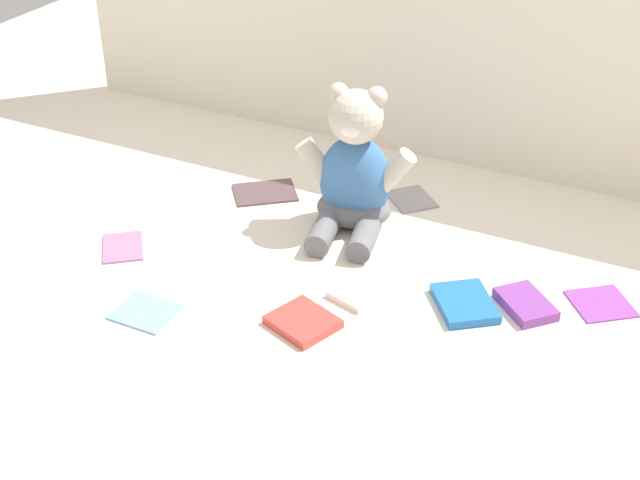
% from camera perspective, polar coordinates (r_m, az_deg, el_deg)
% --- Properties ---
extents(ground_plane, '(3.20, 3.20, 0.00)m').
position_cam_1_polar(ground_plane, '(1.66, 2.10, -1.45)').
color(ground_plane, silver).
extents(backdrop_drape, '(1.89, 0.03, 0.58)m').
position_cam_1_polar(backdrop_drape, '(1.95, 8.50, 13.05)').
color(backdrop_drape, silver).
rests_on(backdrop_drape, ground_plane).
extents(teddy_bear, '(0.24, 0.23, 0.29)m').
position_cam_1_polar(teddy_bear, '(1.72, 2.21, 4.16)').
color(teddy_bear, '#3F72B2').
rests_on(teddy_bear, ground_plane).
extents(book_case_0, '(0.14, 0.15, 0.02)m').
position_cam_1_polar(book_case_0, '(1.55, 9.32, -4.06)').
color(book_case_0, '#1F64B3').
rests_on(book_case_0, ground_plane).
extents(book_case_1, '(0.12, 0.13, 0.01)m').
position_cam_1_polar(book_case_1, '(1.74, -12.63, -0.38)').
color(book_case_1, '#A66A93').
rests_on(book_case_1, ground_plane).
extents(book_case_2, '(0.13, 0.13, 0.01)m').
position_cam_1_polar(book_case_2, '(1.87, 5.91, 2.70)').
color(book_case_2, '#968D97').
rests_on(book_case_2, ground_plane).
extents(book_case_3, '(0.13, 0.12, 0.02)m').
position_cam_1_polar(book_case_3, '(1.49, -1.11, -5.31)').
color(book_case_3, '#CD3F36').
rests_on(book_case_3, ground_plane).
extents(book_case_4, '(0.11, 0.15, 0.01)m').
position_cam_1_polar(book_case_4, '(1.58, 2.98, -3.06)').
color(book_case_4, silver).
rests_on(book_case_4, ground_plane).
extents(book_case_5, '(0.14, 0.14, 0.01)m').
position_cam_1_polar(book_case_5, '(1.62, 17.70, -3.89)').
color(book_case_5, purple).
rests_on(book_case_5, ground_plane).
extents(book_case_6, '(0.10, 0.09, 0.01)m').
position_cam_1_polar(book_case_6, '(1.55, -11.18, -4.51)').
color(book_case_6, '#7EB6E2').
rests_on(book_case_6, ground_plane).
extents(book_case_7, '(0.13, 0.12, 0.02)m').
position_cam_1_polar(book_case_7, '(1.57, 13.14, -4.03)').
color(book_case_7, '#7D3894').
rests_on(book_case_7, ground_plane).
extents(book_case_8, '(0.16, 0.16, 0.01)m').
position_cam_1_polar(book_case_8, '(1.89, -3.58, 3.14)').
color(book_case_8, '#513E44').
rests_on(book_case_8, ground_plane).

